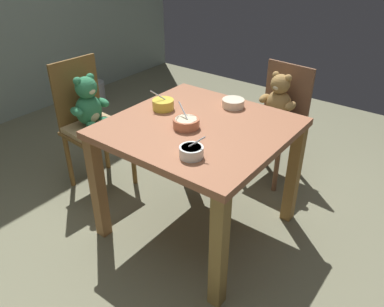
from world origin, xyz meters
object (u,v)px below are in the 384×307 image
at_px(porridge_bowl_cream_near_right, 233,103).
at_px(porridge_bowl_yellow_far_center, 163,104).
at_px(dining_table, 199,143).
at_px(porridge_bowl_white_near_left, 191,152).
at_px(metal_pail, 95,93).
at_px(teddy_chair_far_center, 91,116).
at_px(porridge_bowl_terracotta_center, 186,123).
at_px(teddy_chair_near_right, 277,108).

bearing_deg(porridge_bowl_cream_near_right, porridge_bowl_yellow_far_center, 131.72).
xyz_separation_m(dining_table, porridge_bowl_white_near_left, (-0.31, -0.18, 0.15)).
xyz_separation_m(dining_table, metal_pail, (0.96, 2.15, -0.50)).
bearing_deg(porridge_bowl_white_near_left, metal_pail, 61.40).
distance_m(teddy_chair_far_center, porridge_bowl_terracotta_center, 0.90).
relative_size(porridge_bowl_white_near_left, porridge_bowl_cream_near_right, 0.87).
distance_m(teddy_chair_far_center, metal_pail, 1.66).
distance_m(teddy_chair_near_right, porridge_bowl_yellow_far_center, 0.98).
relative_size(porridge_bowl_yellow_far_center, porridge_bowl_white_near_left, 1.10).
relative_size(porridge_bowl_cream_near_right, metal_pail, 0.55).
xyz_separation_m(teddy_chair_far_center, teddy_chair_near_right, (0.97, -0.98, -0.02)).
bearing_deg(teddy_chair_far_center, metal_pail, 144.86).
bearing_deg(porridge_bowl_cream_near_right, teddy_chair_far_center, 112.48).
bearing_deg(porridge_bowl_terracotta_center, metal_pail, 63.98).
relative_size(dining_table, teddy_chair_far_center, 1.03).
relative_size(dining_table, porridge_bowl_white_near_left, 8.11).
height_order(dining_table, porridge_bowl_terracotta_center, porridge_bowl_terracotta_center).
distance_m(porridge_bowl_yellow_far_center, metal_pail, 2.16).
distance_m(porridge_bowl_white_near_left, metal_pail, 2.73).
bearing_deg(porridge_bowl_terracotta_center, dining_table, -28.80).
relative_size(teddy_chair_far_center, metal_pail, 3.74).
bearing_deg(teddy_chair_far_center, porridge_bowl_cream_near_right, 26.71).
xyz_separation_m(porridge_bowl_yellow_far_center, porridge_bowl_white_near_left, (-0.35, -0.49, -0.00)).
bearing_deg(porridge_bowl_terracotta_center, porridge_bowl_white_near_left, -137.57).
relative_size(dining_table, porridge_bowl_terracotta_center, 6.31).
height_order(porridge_bowl_cream_near_right, metal_pail, porridge_bowl_cream_near_right).
distance_m(teddy_chair_far_center, porridge_bowl_cream_near_right, 1.03).
height_order(dining_table, teddy_chair_near_right, teddy_chair_near_right).
height_order(porridge_bowl_yellow_far_center, porridge_bowl_terracotta_center, porridge_bowl_terracotta_center).
bearing_deg(metal_pail, porridge_bowl_white_near_left, -118.60).
bearing_deg(teddy_chair_near_right, porridge_bowl_yellow_far_center, -18.49).
bearing_deg(porridge_bowl_white_near_left, dining_table, 30.29).
relative_size(porridge_bowl_white_near_left, metal_pail, 0.48).
xyz_separation_m(teddy_chair_far_center, porridge_bowl_yellow_far_center, (0.09, -0.61, 0.21)).
distance_m(porridge_bowl_yellow_far_center, porridge_bowl_cream_near_right, 0.44).
height_order(porridge_bowl_yellow_far_center, metal_pail, porridge_bowl_yellow_far_center).
distance_m(teddy_chair_near_right, metal_pail, 2.26).
bearing_deg(porridge_bowl_yellow_far_center, porridge_bowl_cream_near_right, -48.28).
distance_m(porridge_bowl_cream_near_right, metal_pail, 2.35).
xyz_separation_m(porridge_bowl_white_near_left, metal_pail, (1.27, 2.33, -0.65)).
bearing_deg(porridge_bowl_cream_near_right, porridge_bowl_white_near_left, -166.04).
bearing_deg(teddy_chair_near_right, porridge_bowl_terracotta_center, -1.29).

